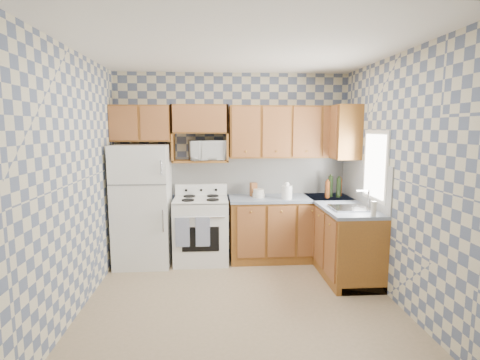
% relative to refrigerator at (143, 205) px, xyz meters
% --- Properties ---
extents(floor, '(3.40, 3.40, 0.00)m').
position_rel_refrigerator_xyz_m(floor, '(1.27, -1.25, -0.84)').
color(floor, '#897756').
rests_on(floor, ground).
extents(back_wall, '(3.40, 0.02, 2.70)m').
position_rel_refrigerator_xyz_m(back_wall, '(1.27, 0.35, 0.51)').
color(back_wall, slate).
rests_on(back_wall, ground).
extents(right_wall, '(0.02, 3.20, 2.70)m').
position_rel_refrigerator_xyz_m(right_wall, '(2.97, -1.25, 0.51)').
color(right_wall, slate).
rests_on(right_wall, ground).
extents(backsplash_back, '(2.60, 0.02, 0.56)m').
position_rel_refrigerator_xyz_m(backsplash_back, '(1.68, 0.34, 0.36)').
color(backsplash_back, white).
rests_on(backsplash_back, back_wall).
extents(backsplash_right, '(0.02, 1.60, 0.56)m').
position_rel_refrigerator_xyz_m(backsplash_right, '(2.96, -0.45, 0.36)').
color(backsplash_right, white).
rests_on(backsplash_right, right_wall).
extents(refrigerator, '(0.75, 0.70, 1.68)m').
position_rel_refrigerator_xyz_m(refrigerator, '(0.00, 0.00, 0.00)').
color(refrigerator, white).
rests_on(refrigerator, floor).
extents(stove_body, '(0.76, 0.65, 0.90)m').
position_rel_refrigerator_xyz_m(stove_body, '(0.80, 0.03, -0.39)').
color(stove_body, white).
rests_on(stove_body, floor).
extents(cooktop, '(0.76, 0.65, 0.02)m').
position_rel_refrigerator_xyz_m(cooktop, '(0.80, 0.03, 0.07)').
color(cooktop, silver).
rests_on(cooktop, stove_body).
extents(backguard, '(0.76, 0.08, 0.17)m').
position_rel_refrigerator_xyz_m(backguard, '(0.80, 0.30, 0.16)').
color(backguard, white).
rests_on(backguard, cooktop).
extents(dish_towel_left, '(0.19, 0.02, 0.40)m').
position_rel_refrigerator_xyz_m(dish_towel_left, '(0.57, -0.32, -0.31)').
color(dish_towel_left, navy).
rests_on(dish_towel_left, stove_body).
extents(dish_towel_right, '(0.19, 0.02, 0.40)m').
position_rel_refrigerator_xyz_m(dish_towel_right, '(0.84, -0.32, -0.31)').
color(dish_towel_right, navy).
rests_on(dish_towel_right, stove_body).
extents(base_cabinets_back, '(1.75, 0.60, 0.88)m').
position_rel_refrigerator_xyz_m(base_cabinets_back, '(2.10, 0.05, -0.40)').
color(base_cabinets_back, brown).
rests_on(base_cabinets_back, floor).
extents(base_cabinets_right, '(0.60, 1.60, 0.88)m').
position_rel_refrigerator_xyz_m(base_cabinets_right, '(2.67, -0.45, -0.40)').
color(base_cabinets_right, brown).
rests_on(base_cabinets_right, floor).
extents(countertop_back, '(1.77, 0.63, 0.04)m').
position_rel_refrigerator_xyz_m(countertop_back, '(2.10, 0.05, 0.06)').
color(countertop_back, slate).
rests_on(countertop_back, base_cabinets_back).
extents(countertop_right, '(0.63, 1.60, 0.04)m').
position_rel_refrigerator_xyz_m(countertop_right, '(2.67, -0.45, 0.06)').
color(countertop_right, slate).
rests_on(countertop_right, base_cabinets_right).
extents(upper_cabinets_back, '(1.75, 0.33, 0.74)m').
position_rel_refrigerator_xyz_m(upper_cabinets_back, '(2.10, 0.19, 1.01)').
color(upper_cabinets_back, brown).
rests_on(upper_cabinets_back, back_wall).
extents(upper_cabinets_fridge, '(0.82, 0.33, 0.50)m').
position_rel_refrigerator_xyz_m(upper_cabinets_fridge, '(-0.02, 0.19, 1.13)').
color(upper_cabinets_fridge, brown).
rests_on(upper_cabinets_fridge, back_wall).
extents(upper_cabinets_right, '(0.33, 0.70, 0.74)m').
position_rel_refrigerator_xyz_m(upper_cabinets_right, '(2.81, 0.00, 1.01)').
color(upper_cabinets_right, brown).
rests_on(upper_cabinets_right, right_wall).
extents(microwave_shelf, '(0.80, 0.33, 0.03)m').
position_rel_refrigerator_xyz_m(microwave_shelf, '(0.80, 0.19, 0.60)').
color(microwave_shelf, brown).
rests_on(microwave_shelf, back_wall).
extents(microwave, '(0.56, 0.43, 0.28)m').
position_rel_refrigerator_xyz_m(microwave, '(0.90, 0.18, 0.75)').
color(microwave, white).
rests_on(microwave, microwave_shelf).
extents(sink, '(0.48, 0.40, 0.03)m').
position_rel_refrigerator_xyz_m(sink, '(2.67, -0.80, 0.09)').
color(sink, '#B7B7BC').
rests_on(sink, countertop_right).
extents(window, '(0.02, 0.66, 0.86)m').
position_rel_refrigerator_xyz_m(window, '(2.96, -0.80, 0.61)').
color(window, silver).
rests_on(window, right_wall).
extents(bottle_0, '(0.07, 0.07, 0.30)m').
position_rel_refrigerator_xyz_m(bottle_0, '(2.68, 0.03, 0.23)').
color(bottle_0, black).
rests_on(bottle_0, countertop_back).
extents(bottle_1, '(0.07, 0.07, 0.28)m').
position_rel_refrigerator_xyz_m(bottle_1, '(2.78, -0.03, 0.22)').
color(bottle_1, black).
rests_on(bottle_1, countertop_back).
extents(bottle_2, '(0.07, 0.07, 0.26)m').
position_rel_refrigerator_xyz_m(bottle_2, '(2.83, 0.07, 0.21)').
color(bottle_2, '#632E11').
rests_on(bottle_2, countertop_back).
extents(bottle_3, '(0.07, 0.07, 0.24)m').
position_rel_refrigerator_xyz_m(bottle_3, '(2.61, -0.05, 0.20)').
color(bottle_3, '#632E11').
rests_on(bottle_3, countertop_back).
extents(knife_block, '(0.11, 0.11, 0.20)m').
position_rel_refrigerator_xyz_m(knife_block, '(1.57, 0.15, 0.18)').
color(knife_block, brown).
rests_on(knife_block, countertop_back).
extents(electric_kettle, '(0.15, 0.15, 0.19)m').
position_rel_refrigerator_xyz_m(electric_kettle, '(2.01, -0.11, 0.17)').
color(electric_kettle, white).
rests_on(electric_kettle, countertop_back).
extents(food_containers, '(0.17, 0.17, 0.12)m').
position_rel_refrigerator_xyz_m(food_containers, '(1.63, 0.04, 0.14)').
color(food_containers, silver).
rests_on(food_containers, countertop_back).
extents(soap_bottle, '(0.06, 0.06, 0.17)m').
position_rel_refrigerator_xyz_m(soap_bottle, '(2.78, -1.20, 0.17)').
color(soap_bottle, silver).
rests_on(soap_bottle, countertop_right).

